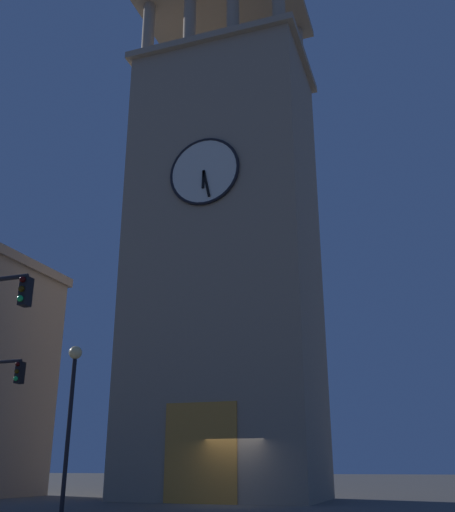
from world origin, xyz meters
TOP-DOWN VIEW (x-y plane):
  - ground_plane at (0.00, 0.00)m, footprint 200.00×200.00m
  - clocktower at (1.48, -3.25)m, footprint 9.53×6.66m
  - street_lamp at (3.40, 6.58)m, footprint 0.44×0.44m

SIDE VIEW (x-z plane):
  - ground_plane at x=0.00m, z-range 0.00..0.00m
  - street_lamp at x=3.40m, z-range 1.03..6.30m
  - clocktower at x=1.48m, z-range -2.70..26.86m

